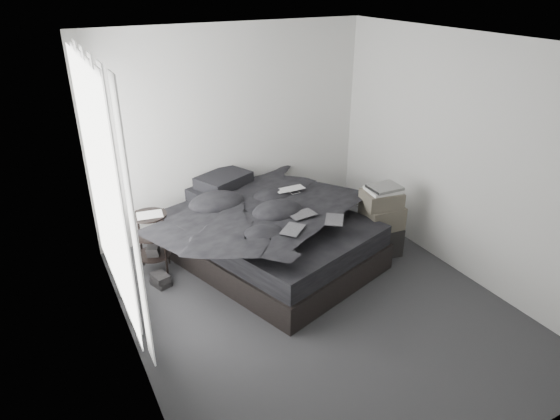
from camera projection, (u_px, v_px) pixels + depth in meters
name	position (u px, v px, depth m)	size (l,w,h in m)	color
floor	(316.00, 305.00, 5.17)	(3.60, 4.20, 0.01)	#313133
ceiling	(326.00, 43.00, 4.04)	(3.60, 4.20, 0.01)	white
wall_back	(232.00, 131.00, 6.28)	(3.60, 0.01, 2.60)	silver
wall_front	(508.00, 315.00, 2.93)	(3.60, 0.01, 2.60)	silver
wall_left	(122.00, 232.00, 3.86)	(0.01, 4.20, 2.60)	silver
wall_right	(463.00, 159.00, 5.36)	(0.01, 4.20, 2.60)	silver
window_left	(103.00, 186.00, 4.56)	(0.02, 2.00, 2.30)	white
curtain_left	(110.00, 192.00, 4.61)	(0.06, 2.12, 2.48)	white
bed	(271.00, 248.00, 5.92)	(1.71, 2.26, 0.31)	black
mattress	(271.00, 228.00, 5.80)	(1.65, 2.20, 0.24)	black
duvet	(274.00, 210.00, 5.65)	(1.67, 1.93, 0.26)	black
pillow_lower	(218.00, 192.00, 6.23)	(0.68, 0.46, 0.15)	black
pillow_upper	(224.00, 180.00, 6.20)	(0.64, 0.44, 0.14)	black
laptop	(292.00, 185.00, 5.93)	(0.36, 0.23, 0.03)	silver
comic_a	(293.00, 222.00, 5.07)	(0.29, 0.19, 0.01)	black
comic_b	(303.00, 207.00, 5.38)	(0.29, 0.19, 0.01)	black
comic_c	(335.00, 212.00, 5.26)	(0.29, 0.19, 0.01)	black
side_stand	(152.00, 244.00, 5.60)	(0.39, 0.39, 0.71)	black
papers	(150.00, 215.00, 5.43)	(0.28, 0.20, 0.01)	white
floor_books	(160.00, 280.00, 5.46)	(0.14, 0.21, 0.14)	black
box_lower	(378.00, 240.00, 6.05)	(0.48, 0.38, 0.36)	black
box_mid	(382.00, 217.00, 5.91)	(0.45, 0.36, 0.27)	#534D41
box_upper	(382.00, 199.00, 5.81)	(0.43, 0.35, 0.19)	#534D41
art_book_white	(383.00, 190.00, 5.77)	(0.37, 0.29, 0.04)	silver
art_book_snake	(385.00, 187.00, 5.75)	(0.36, 0.28, 0.03)	silver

